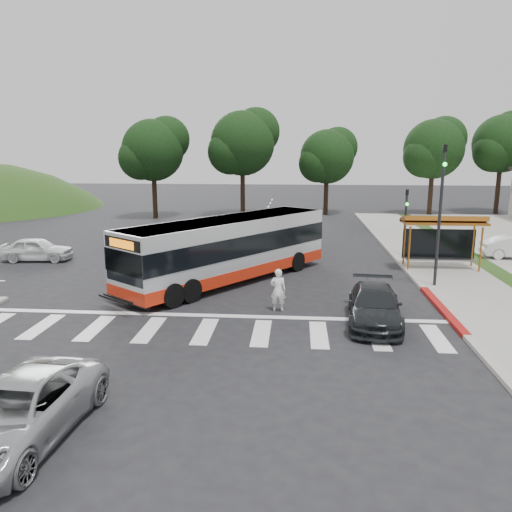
# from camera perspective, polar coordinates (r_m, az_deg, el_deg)

# --- Properties ---
(ground) EXTENTS (140.00, 140.00, 0.00)m
(ground) POSITION_cam_1_polar(r_m,az_deg,el_deg) (22.58, -3.56, -4.11)
(ground) COLOR black
(ground) RESTS_ON ground
(sidewalk_east) EXTENTS (4.00, 40.00, 0.12)m
(sidewalk_east) POSITION_cam_1_polar(r_m,az_deg,el_deg) (31.11, 19.18, -0.13)
(sidewalk_east) COLOR gray
(sidewalk_east) RESTS_ON ground
(curb_east) EXTENTS (0.30, 40.00, 0.15)m
(curb_east) POSITION_cam_1_polar(r_m,az_deg,el_deg) (30.66, 15.56, -0.05)
(curb_east) COLOR #9E9991
(curb_east) RESTS_ON ground
(curb_east_red) EXTENTS (0.32, 6.00, 0.15)m
(curb_east_red) POSITION_cam_1_polar(r_m,az_deg,el_deg) (21.24, 20.52, -5.72)
(curb_east_red) COLOR maroon
(curb_east_red) RESTS_ON ground
(crosswalk_ladder) EXTENTS (18.00, 2.60, 0.01)m
(crosswalk_ladder) POSITION_cam_1_polar(r_m,az_deg,el_deg) (17.90, -5.86, -8.55)
(crosswalk_ladder) COLOR silver
(crosswalk_ladder) RESTS_ON ground
(bus_shelter) EXTENTS (4.20, 1.60, 2.86)m
(bus_shelter) POSITION_cam_1_polar(r_m,az_deg,el_deg) (27.91, 20.55, 3.21)
(bus_shelter) COLOR #9D571A
(bus_shelter) RESTS_ON sidewalk_east
(traffic_signal_ne_tall) EXTENTS (0.18, 0.37, 6.50)m
(traffic_signal_ne_tall) POSITION_cam_1_polar(r_m,az_deg,el_deg) (23.95, 20.35, 5.56)
(traffic_signal_ne_tall) COLOR black
(traffic_signal_ne_tall) RESTS_ON ground
(traffic_signal_ne_short) EXTENTS (0.18, 0.37, 4.00)m
(traffic_signal_ne_short) POSITION_cam_1_polar(r_m,az_deg,el_deg) (30.86, 16.74, 4.49)
(traffic_signal_ne_short) COLOR black
(traffic_signal_ne_short) RESTS_ON ground
(tree_ne_a) EXTENTS (6.16, 5.74, 9.30)m
(tree_ne_a) POSITION_cam_1_polar(r_m,az_deg,el_deg) (51.17, 19.72, 11.53)
(tree_ne_a) COLOR black
(tree_ne_a) RESTS_ON parking_lot
(tree_ne_b) EXTENTS (6.16, 5.74, 10.02)m
(tree_ne_b) POSITION_cam_1_polar(r_m,az_deg,el_deg) (55.23, 26.39, 11.54)
(tree_ne_b) COLOR black
(tree_ne_b) RESTS_ON ground
(tree_north_a) EXTENTS (6.60, 6.15, 10.17)m
(tree_north_a) POSITION_cam_1_polar(r_m,az_deg,el_deg) (47.79, -1.45, 12.86)
(tree_north_a) COLOR black
(tree_north_a) RESTS_ON ground
(tree_north_b) EXTENTS (5.72, 5.33, 8.43)m
(tree_north_b) POSITION_cam_1_polar(r_m,az_deg,el_deg) (49.60, 8.21, 11.26)
(tree_north_b) COLOR black
(tree_north_b) RESTS_ON ground
(tree_north_c) EXTENTS (6.16, 5.74, 9.30)m
(tree_north_c) POSITION_cam_1_polar(r_m,az_deg,el_deg) (47.36, -11.60, 11.87)
(tree_north_c) COLOR black
(tree_north_c) RESTS_ON ground
(transit_bus) EXTENTS (9.18, 11.04, 3.07)m
(transit_bus) POSITION_cam_1_polar(r_m,az_deg,el_deg) (24.04, -3.06, 0.66)
(transit_bus) COLOR silver
(transit_bus) RESTS_ON ground
(pedestrian) EXTENTS (0.64, 0.44, 1.72)m
(pedestrian) POSITION_cam_1_polar(r_m,az_deg,el_deg) (19.73, 2.54, -3.90)
(pedestrian) COLOR white
(pedestrian) RESTS_ON ground
(dark_sedan) EXTENTS (2.33, 4.78, 1.34)m
(dark_sedan) POSITION_cam_1_polar(r_m,az_deg,el_deg) (18.94, 13.38, -5.53)
(dark_sedan) COLOR black
(dark_sedan) RESTS_ON ground
(silver_suv_south) EXTENTS (2.62, 5.11, 1.38)m
(silver_suv_south) POSITION_cam_1_polar(r_m,az_deg,el_deg) (12.55, -25.66, -15.73)
(silver_suv_south) COLOR #A9ACAF
(silver_suv_south) RESTS_ON ground
(west_car_white) EXTENTS (4.07, 1.94, 1.34)m
(west_car_white) POSITION_cam_1_polar(r_m,az_deg,el_deg) (31.29, -23.78, 0.72)
(west_car_white) COLOR silver
(west_car_white) RESTS_ON ground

